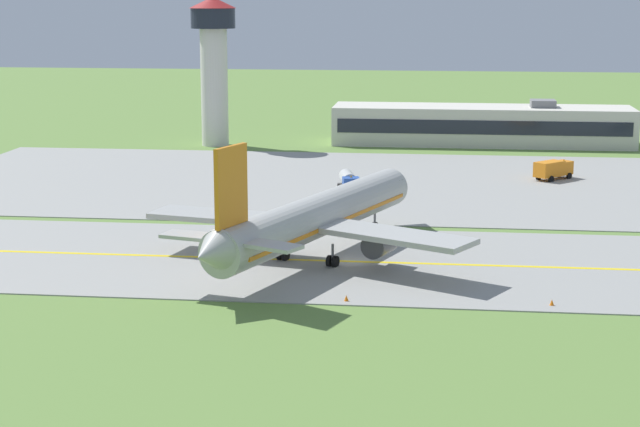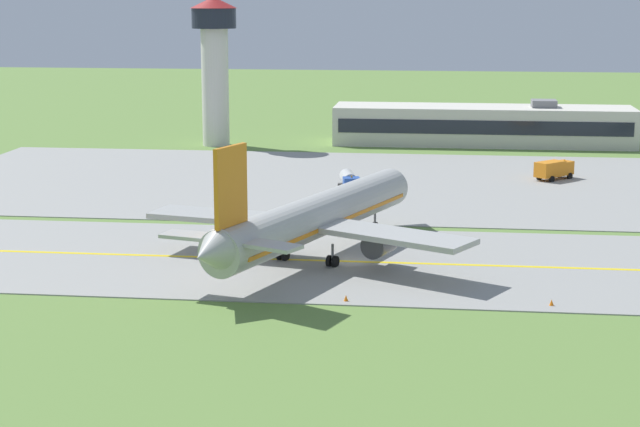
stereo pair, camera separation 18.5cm
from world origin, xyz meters
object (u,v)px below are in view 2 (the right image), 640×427
object	(u,v)px
airplane_lead	(315,217)
service_truck_baggage	(349,181)
service_truck_fuel	(554,169)
control_tower	(215,56)

from	to	relation	value
airplane_lead	service_truck_baggage	distance (m)	34.20
service_truck_fuel	control_tower	xyz separation A→B (m)	(-52.13, 27.29, 13.09)
airplane_lead	control_tower	bearing A→B (deg)	109.09
service_truck_baggage	service_truck_fuel	size ratio (longest dim) A/B	1.10
service_truck_baggage	control_tower	size ratio (longest dim) A/B	0.26
airplane_lead	service_truck_baggage	world-z (taller)	airplane_lead
airplane_lead	service_truck_fuel	distance (m)	53.98
airplane_lead	control_tower	distance (m)	79.31
service_truck_baggage	control_tower	bearing A→B (deg)	122.66
service_truck_fuel	control_tower	size ratio (longest dim) A/B	0.24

